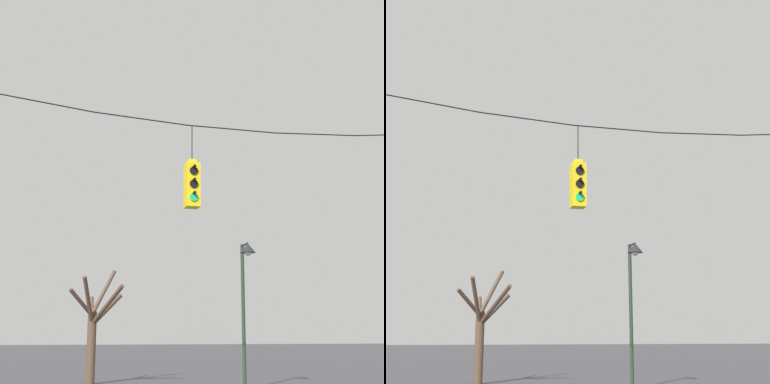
# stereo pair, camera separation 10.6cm
# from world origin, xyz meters

# --- Properties ---
(span_wire) EXTENTS (16.07, 0.03, 0.77)m
(span_wire) POSITION_xyz_m (0.00, -0.41, 7.01)
(span_wire) COLOR black
(traffic_light_near_left_pole) EXTENTS (0.34, 0.46, 2.06)m
(traffic_light_near_left_pole) POSITION_xyz_m (-1.03, -0.42, 5.25)
(traffic_light_near_left_pole) COLOR yellow
(street_lamp) EXTENTS (0.53, 0.90, 4.80)m
(street_lamp) POSITION_xyz_m (2.27, 5.16, 3.70)
(street_lamp) COLOR #233323
(street_lamp) RESTS_ON ground_plane
(bare_tree) EXTENTS (2.02, 2.88, 4.22)m
(bare_tree) POSITION_xyz_m (-2.43, 8.76, 2.03)
(bare_tree) COLOR brown
(bare_tree) RESTS_ON ground_plane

